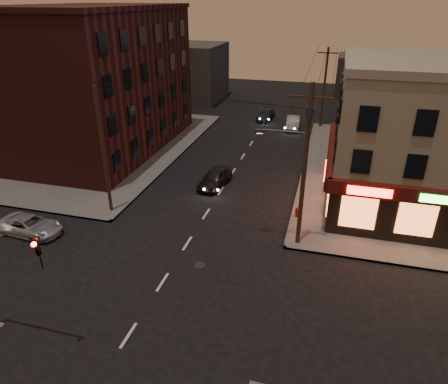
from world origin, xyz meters
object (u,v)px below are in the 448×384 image
(suv_cross, at_px, (30,225))
(sedan_far, at_px, (266,115))
(fire_hydrant, at_px, (297,212))
(sedan_mid, at_px, (293,123))
(sedan_near, at_px, (215,178))

(suv_cross, relative_size, sedan_far, 1.03)
(suv_cross, distance_m, sedan_far, 32.81)
(fire_hydrant, bearing_deg, suv_cross, -158.39)
(suv_cross, distance_m, sedan_mid, 31.58)
(sedan_near, xyz_separation_m, sedan_far, (0.60, 20.79, -0.11))
(sedan_near, bearing_deg, suv_cross, -125.67)
(sedan_mid, relative_size, sedan_far, 1.01)
(sedan_mid, xyz_separation_m, fire_hydrant, (2.72, -21.57, -0.16))
(sedan_near, xyz_separation_m, fire_hydrant, (7.12, -3.67, -0.18))
(sedan_far, distance_m, fire_hydrant, 25.32)
(sedan_near, bearing_deg, fire_hydrant, -19.71)
(sedan_far, bearing_deg, sedan_near, -86.48)
(suv_cross, bearing_deg, fire_hydrant, -62.97)
(sedan_mid, bearing_deg, suv_cross, -120.47)
(suv_cross, relative_size, sedan_mid, 1.02)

